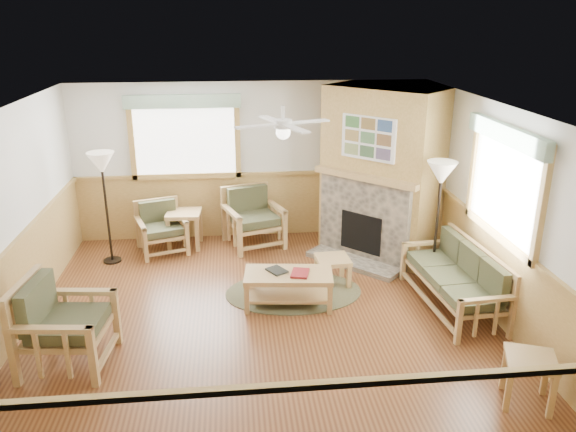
{
  "coord_description": "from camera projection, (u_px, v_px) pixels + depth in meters",
  "views": [
    {
      "loc": [
        -0.33,
        -6.43,
        3.72
      ],
      "look_at": [
        0.4,
        0.7,
        1.15
      ],
      "focal_mm": 35.0,
      "sensor_mm": 36.0,
      "label": 1
    }
  ],
  "objects": [
    {
      "name": "armchair_back_left",
      "position": [
        162.0,
        228.0,
        9.24
      ],
      "size": [
        0.93,
        0.93,
        0.83
      ],
      "primitive_type": null,
      "rotation": [
        0.0,
        0.0,
        0.32
      ],
      "color": "tan",
      "rests_on": "floor"
    },
    {
      "name": "wall_front",
      "position": [
        285.0,
        364.0,
        4.04
      ],
      "size": [
        6.0,
        0.02,
        2.7
      ],
      "primitive_type": "cube",
      "color": "silver",
      "rests_on": "floor"
    },
    {
      "name": "armchair_left",
      "position": [
        66.0,
        323.0,
        6.2
      ],
      "size": [
        1.0,
        1.0,
        1.02
      ],
      "primitive_type": null,
      "rotation": [
        0.0,
        0.0,
        1.46
      ],
      "color": "tan",
      "rests_on": "floor"
    },
    {
      "name": "footstool",
      "position": [
        333.0,
        271.0,
        8.19
      ],
      "size": [
        0.5,
        0.5,
        0.41
      ],
      "primitive_type": null,
      "rotation": [
        0.0,
        0.0,
        0.07
      ],
      "color": "tan",
      "rests_on": "floor"
    },
    {
      "name": "window_back",
      "position": [
        182.0,
        93.0,
        9.12
      ],
      "size": [
        1.9,
        0.16,
        1.5
      ],
      "primitive_type": null,
      "color": "white",
      "rests_on": "wall_back"
    },
    {
      "name": "end_table_chairs",
      "position": [
        185.0,
        229.0,
        9.47
      ],
      "size": [
        0.59,
        0.57,
        0.63
      ],
      "primitive_type": null,
      "rotation": [
        0.0,
        0.0,
        -0.06
      ],
      "color": "tan",
      "rests_on": "floor"
    },
    {
      "name": "braided_rug",
      "position": [
        294.0,
        292.0,
        7.98
      ],
      "size": [
        2.11,
        2.11,
        0.01
      ],
      "primitive_type": "cylinder",
      "rotation": [
        0.0,
        0.0,
        -0.1
      ],
      "color": "#4E4C31",
      "rests_on": "floor"
    },
    {
      "name": "fireplace",
      "position": [
        382.0,
        172.0,
        8.97
      ],
      "size": [
        3.11,
        3.11,
        2.7
      ],
      "primitive_type": null,
      "rotation": [
        0.0,
        0.0,
        -0.79
      ],
      "color": "#AE8947",
      "rests_on": "floor"
    },
    {
      "name": "wall_left",
      "position": [
        5.0,
        230.0,
        6.56
      ],
      "size": [
        0.02,
        6.0,
        2.7
      ],
      "primitive_type": "cube",
      "color": "silver",
      "rests_on": "floor"
    },
    {
      "name": "floor_lamp_left",
      "position": [
        106.0,
        208.0,
        8.69
      ],
      "size": [
        0.54,
        0.54,
        1.8
      ],
      "primitive_type": null,
      "rotation": [
        0.0,
        0.0,
        0.41
      ],
      "color": "black",
      "rests_on": "floor"
    },
    {
      "name": "wall_back",
      "position": [
        251.0,
        161.0,
        9.66
      ],
      "size": [
        6.0,
        0.02,
        2.7
      ],
      "primitive_type": "cube",
      "color": "silver",
      "rests_on": "floor"
    },
    {
      "name": "armchair_back_right",
      "position": [
        254.0,
        218.0,
        9.48
      ],
      "size": [
        1.1,
        1.1,
        0.98
      ],
      "primitive_type": null,
      "rotation": [
        0.0,
        0.0,
        0.33
      ],
      "color": "tan",
      "rests_on": "floor"
    },
    {
      "name": "floor",
      "position": [
        263.0,
        318.0,
        7.31
      ],
      "size": [
        6.0,
        6.0,
        0.01
      ],
      "primitive_type": "cube",
      "color": "brown",
      "rests_on": "ground"
    },
    {
      "name": "end_table_sofa",
      "position": [
        528.0,
        380.0,
        5.63
      ],
      "size": [
        0.61,
        0.59,
        0.53
      ],
      "primitive_type": null,
      "rotation": [
        0.0,
        0.0,
        -0.35
      ],
      "color": "tan",
      "rests_on": "floor"
    },
    {
      "name": "coffee_table",
      "position": [
        288.0,
        289.0,
        7.57
      ],
      "size": [
        1.23,
        0.71,
        0.47
      ],
      "primitive_type": null,
      "rotation": [
        0.0,
        0.0,
        -0.11
      ],
      "color": "tan",
      "rests_on": "floor"
    },
    {
      "name": "window_right",
      "position": [
        514.0,
        123.0,
        6.55
      ],
      "size": [
        0.16,
        1.9,
        1.5
      ],
      "primitive_type": null,
      "color": "white",
      "rests_on": "wall_right"
    },
    {
      "name": "book_red",
      "position": [
        300.0,
        272.0,
        7.45
      ],
      "size": [
        0.29,
        0.35,
        0.03
      ],
      "primitive_type": "cube",
      "rotation": [
        0.0,
        0.0,
        -0.26
      ],
      "color": "maroon",
      "rests_on": "coffee_table"
    },
    {
      "name": "sofa",
      "position": [
        453.0,
        278.0,
        7.47
      ],
      "size": [
        1.89,
        0.89,
        0.85
      ],
      "primitive_type": null,
      "rotation": [
        0.0,
        0.0,
        -1.49
      ],
      "color": "tan",
      "rests_on": "floor"
    },
    {
      "name": "ceiling_fan",
      "position": [
        283.0,
        109.0,
        6.72
      ],
      "size": [
        1.59,
        1.59,
        0.36
      ],
      "primitive_type": null,
      "rotation": [
        0.0,
        0.0,
        0.35
      ],
      "color": "white",
      "rests_on": "ceiling"
    },
    {
      "name": "ceiling",
      "position": [
        259.0,
        110.0,
        6.39
      ],
      "size": [
        6.0,
        6.0,
        0.01
      ],
      "primitive_type": "cube",
      "color": "white",
      "rests_on": "floor"
    },
    {
      "name": "wainscot",
      "position": [
        262.0,
        280.0,
        7.12
      ],
      "size": [
        6.0,
        6.0,
        1.1
      ],
      "primitive_type": null,
      "color": "#AE8947",
      "rests_on": "floor"
    },
    {
      "name": "wall_right",
      "position": [
        497.0,
        213.0,
        7.14
      ],
      "size": [
        0.02,
        6.0,
        2.7
      ],
      "primitive_type": "cube",
      "color": "silver",
      "rests_on": "floor"
    },
    {
      "name": "book_dark",
      "position": [
        277.0,
        270.0,
        7.54
      ],
      "size": [
        0.31,
        0.33,
        0.03
      ],
      "primitive_type": "cube",
      "rotation": [
        0.0,
        0.0,
        0.55
      ],
      "color": "black",
      "rests_on": "coffee_table"
    },
    {
      "name": "floor_lamp_right",
      "position": [
        437.0,
        223.0,
        8.0
      ],
      "size": [
        0.52,
        0.52,
        1.84
      ],
      "primitive_type": null,
      "rotation": [
        0.0,
        0.0,
        0.29
      ],
      "color": "black",
      "rests_on": "floor"
    }
  ]
}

